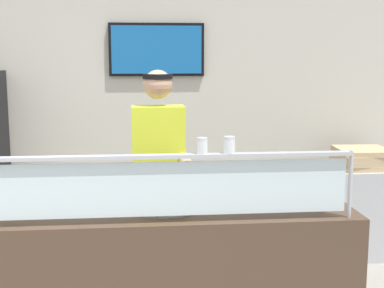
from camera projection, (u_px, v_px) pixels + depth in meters
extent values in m
cube|color=beige|center=(158.00, 109.00, 5.28)|extent=(6.59, 0.08, 2.70)
cube|color=black|center=(157.00, 50.00, 5.12)|extent=(0.89, 0.04, 0.49)
cube|color=#1966B2|center=(157.00, 50.00, 5.10)|extent=(0.84, 0.01, 0.44)
cube|color=#4C3828|center=(171.00, 282.00, 3.37)|extent=(2.19, 0.72, 0.95)
cylinder|color=#B2B5BC|center=(350.00, 185.00, 3.07)|extent=(0.02, 0.02, 0.38)
cube|color=silver|center=(174.00, 189.00, 2.97)|extent=(1.93, 0.01, 0.30)
cube|color=#B2B5BC|center=(174.00, 156.00, 2.94)|extent=(1.99, 0.06, 0.02)
cylinder|color=#9EA0A8|center=(165.00, 208.00, 3.27)|extent=(0.41, 0.41, 0.01)
cylinder|color=tan|center=(165.00, 205.00, 3.27)|extent=(0.39, 0.39, 0.02)
cylinder|color=gold|center=(165.00, 203.00, 3.27)|extent=(0.33, 0.33, 0.01)
cube|color=#ADAFB7|center=(174.00, 203.00, 3.25)|extent=(0.13, 0.29, 0.01)
cylinder|color=white|center=(202.00, 147.00, 2.95)|extent=(0.06, 0.06, 0.07)
cylinder|color=white|center=(202.00, 149.00, 2.95)|extent=(0.05, 0.05, 0.05)
cylinder|color=silver|center=(202.00, 139.00, 2.94)|extent=(0.06, 0.06, 0.02)
cylinder|color=white|center=(229.00, 147.00, 2.96)|extent=(0.06, 0.06, 0.08)
cylinder|color=red|center=(229.00, 149.00, 2.97)|extent=(0.05, 0.05, 0.05)
cylinder|color=silver|center=(229.00, 138.00, 2.96)|extent=(0.06, 0.06, 0.02)
cylinder|color=#23232D|center=(145.00, 242.00, 4.09)|extent=(0.13, 0.13, 0.95)
cylinder|color=#23232D|center=(174.00, 241.00, 4.11)|extent=(0.13, 0.13, 0.95)
cube|color=#D8EA33|center=(158.00, 143.00, 3.98)|extent=(0.38, 0.21, 0.55)
sphere|color=tan|center=(158.00, 84.00, 3.91)|extent=(0.21, 0.21, 0.21)
cylinder|color=black|center=(158.00, 76.00, 3.90)|extent=(0.21, 0.21, 0.04)
cylinder|color=tan|center=(185.00, 162.00, 3.80)|extent=(0.08, 0.34, 0.08)
cube|color=#B7BABF|center=(359.00, 211.00, 5.13)|extent=(0.70, 0.55, 0.83)
cube|color=tan|center=(362.00, 165.00, 5.06)|extent=(0.46, 0.46, 0.04)
cube|color=tan|center=(362.00, 160.00, 5.05)|extent=(0.48, 0.48, 0.04)
cube|color=tan|center=(362.00, 156.00, 5.04)|extent=(0.48, 0.48, 0.04)
cube|color=tan|center=(363.00, 151.00, 5.04)|extent=(0.48, 0.48, 0.05)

